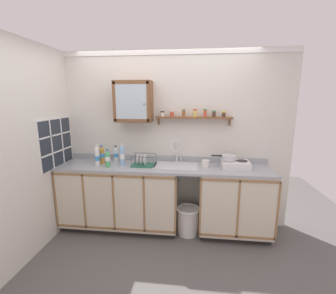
{
  "coord_description": "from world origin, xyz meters",
  "views": [
    {
      "loc": [
        0.41,
        -2.67,
        1.85
      ],
      "look_at": [
        0.05,
        0.46,
        1.19
      ],
      "focal_mm": 24.82,
      "sensor_mm": 36.0,
      "label": 1
    }
  ],
  "objects_px": {
    "hot_plate_stove": "(235,164)",
    "bottle_water_blue_4": "(122,156)",
    "bottle_water_clear_3": "(116,155)",
    "trash_bin": "(188,220)",
    "mug": "(205,163)",
    "sink": "(176,166)",
    "wall_cabinet": "(133,102)",
    "bottle_juice_amber_0": "(102,155)",
    "saucepan": "(228,157)",
    "dish_rack": "(143,163)",
    "bottle_soda_green_2": "(108,159)",
    "bottle_opaque_white_1": "(97,156)"
  },
  "relations": [
    {
      "from": "trash_bin",
      "to": "sink",
      "type": "bearing_deg",
      "value": 149.73
    },
    {
      "from": "wall_cabinet",
      "to": "bottle_water_blue_4",
      "type": "bearing_deg",
      "value": -125.2
    },
    {
      "from": "hot_plate_stove",
      "to": "bottle_water_blue_4",
      "type": "height_order",
      "value": "bottle_water_blue_4"
    },
    {
      "from": "mug",
      "to": "hot_plate_stove",
      "type": "bearing_deg",
      "value": -0.18
    },
    {
      "from": "saucepan",
      "to": "mug",
      "type": "distance_m",
      "value": 0.32
    },
    {
      "from": "bottle_juice_amber_0",
      "to": "dish_rack",
      "type": "height_order",
      "value": "bottle_juice_amber_0"
    },
    {
      "from": "mug",
      "to": "trash_bin",
      "type": "relative_size",
      "value": 0.31
    },
    {
      "from": "bottle_water_clear_3",
      "to": "dish_rack",
      "type": "xyz_separation_m",
      "value": [
        0.42,
        -0.09,
        -0.08
      ]
    },
    {
      "from": "sink",
      "to": "mug",
      "type": "distance_m",
      "value": 0.4
    },
    {
      "from": "mug",
      "to": "bottle_water_clear_3",
      "type": "bearing_deg",
      "value": 177.21
    },
    {
      "from": "sink",
      "to": "wall_cabinet",
      "type": "relative_size",
      "value": 1.06
    },
    {
      "from": "bottle_opaque_white_1",
      "to": "bottle_soda_green_2",
      "type": "height_order",
      "value": "bottle_opaque_white_1"
    },
    {
      "from": "bottle_soda_green_2",
      "to": "trash_bin",
      "type": "xyz_separation_m",
      "value": [
        1.09,
        0.05,
        -0.86
      ]
    },
    {
      "from": "bottle_soda_green_2",
      "to": "trash_bin",
      "type": "distance_m",
      "value": 1.39
    },
    {
      "from": "bottle_soda_green_2",
      "to": "trash_bin",
      "type": "bearing_deg",
      "value": 2.85
    },
    {
      "from": "sink",
      "to": "bottle_opaque_white_1",
      "type": "xyz_separation_m",
      "value": [
        -1.08,
        -0.09,
        0.13
      ]
    },
    {
      "from": "bottle_water_clear_3",
      "to": "bottle_water_blue_4",
      "type": "relative_size",
      "value": 0.82
    },
    {
      "from": "bottle_opaque_white_1",
      "to": "hot_plate_stove",
      "type": "bearing_deg",
      "value": 2.57
    },
    {
      "from": "sink",
      "to": "hot_plate_stove",
      "type": "height_order",
      "value": "sink"
    },
    {
      "from": "bottle_soda_green_2",
      "to": "trash_bin",
      "type": "height_order",
      "value": "bottle_soda_green_2"
    },
    {
      "from": "bottle_water_clear_3",
      "to": "saucepan",
      "type": "bearing_deg",
      "value": -1.51
    },
    {
      "from": "hot_plate_stove",
      "to": "bottle_water_clear_3",
      "type": "distance_m",
      "value": 1.66
    },
    {
      "from": "bottle_water_clear_3",
      "to": "bottle_opaque_white_1",
      "type": "bearing_deg",
      "value": -145.75
    },
    {
      "from": "bottle_soda_green_2",
      "to": "mug",
      "type": "distance_m",
      "value": 1.32
    },
    {
      "from": "saucepan",
      "to": "wall_cabinet",
      "type": "distance_m",
      "value": 1.5
    },
    {
      "from": "bottle_water_clear_3",
      "to": "trash_bin",
      "type": "xyz_separation_m",
      "value": [
        1.05,
        -0.16,
        -0.86
      ]
    },
    {
      "from": "bottle_opaque_white_1",
      "to": "dish_rack",
      "type": "distance_m",
      "value": 0.64
    },
    {
      "from": "bottle_opaque_white_1",
      "to": "wall_cabinet",
      "type": "distance_m",
      "value": 0.9
    },
    {
      "from": "hot_plate_stove",
      "to": "bottle_juice_amber_0",
      "type": "height_order",
      "value": "bottle_juice_amber_0"
    },
    {
      "from": "bottle_water_blue_4",
      "to": "dish_rack",
      "type": "distance_m",
      "value": 0.3
    },
    {
      "from": "bottle_opaque_white_1",
      "to": "saucepan",
      "type": "bearing_deg",
      "value": 3.39
    },
    {
      "from": "bottle_water_blue_4",
      "to": "wall_cabinet",
      "type": "bearing_deg",
      "value": 54.8
    },
    {
      "from": "hot_plate_stove",
      "to": "sink",
      "type": "bearing_deg",
      "value": 179.79
    },
    {
      "from": "trash_bin",
      "to": "bottle_water_clear_3",
      "type": "bearing_deg",
      "value": 171.11
    },
    {
      "from": "bottle_opaque_white_1",
      "to": "bottle_water_blue_4",
      "type": "height_order",
      "value": "bottle_water_blue_4"
    },
    {
      "from": "hot_plate_stove",
      "to": "bottle_opaque_white_1",
      "type": "relative_size",
      "value": 1.26
    },
    {
      "from": "wall_cabinet",
      "to": "bottle_juice_amber_0",
      "type": "bearing_deg",
      "value": -167.35
    },
    {
      "from": "bottle_water_clear_3",
      "to": "mug",
      "type": "relative_size",
      "value": 2.12
    },
    {
      "from": "sink",
      "to": "dish_rack",
      "type": "xyz_separation_m",
      "value": [
        -0.45,
        -0.03,
        0.05
      ]
    },
    {
      "from": "sink",
      "to": "bottle_water_clear_3",
      "type": "distance_m",
      "value": 0.88
    },
    {
      "from": "trash_bin",
      "to": "hot_plate_stove",
      "type": "bearing_deg",
      "value": 9.34
    },
    {
      "from": "trash_bin",
      "to": "mug",
      "type": "bearing_deg",
      "value": 24.93
    },
    {
      "from": "bottle_soda_green_2",
      "to": "dish_rack",
      "type": "xyz_separation_m",
      "value": [
        0.46,
        0.13,
        -0.07
      ]
    },
    {
      "from": "bottle_water_blue_4",
      "to": "wall_cabinet",
      "type": "distance_m",
      "value": 0.76
    },
    {
      "from": "hot_plate_stove",
      "to": "bottle_opaque_white_1",
      "type": "bearing_deg",
      "value": -177.43
    },
    {
      "from": "bottle_water_blue_4",
      "to": "saucepan",
      "type": "bearing_deg",
      "value": 3.62
    },
    {
      "from": "sink",
      "to": "hot_plate_stove",
      "type": "relative_size",
      "value": 1.63
    },
    {
      "from": "hot_plate_stove",
      "to": "saucepan",
      "type": "bearing_deg",
      "value": 166.64
    },
    {
      "from": "hot_plate_stove",
      "to": "mug",
      "type": "xyz_separation_m",
      "value": [
        -0.39,
        0.0,
        0.0
      ]
    },
    {
      "from": "mug",
      "to": "trash_bin",
      "type": "bearing_deg",
      "value": -155.07
    }
  ]
}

